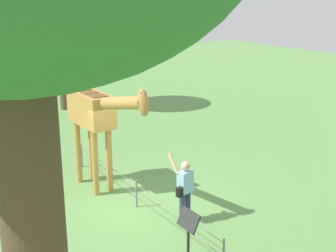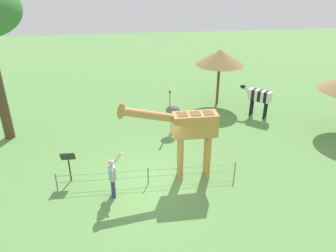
# 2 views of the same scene
# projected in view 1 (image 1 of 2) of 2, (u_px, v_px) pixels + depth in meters

# --- Properties ---
(ground_plane) EXTENTS (60.00, 60.00, 0.00)m
(ground_plane) POSITION_uv_depth(u_px,v_px,m) (135.00, 207.00, 12.27)
(ground_plane) COLOR #60934C
(giraffe) EXTENTS (3.81, 0.73, 3.41)m
(giraffe) POSITION_uv_depth(u_px,v_px,m) (96.00, 115.00, 12.72)
(giraffe) COLOR #BC8942
(giraffe) RESTS_ON ground_plane
(visitor) EXTENTS (0.58, 0.57, 1.75)m
(visitor) POSITION_uv_depth(u_px,v_px,m) (185.00, 188.00, 11.31)
(visitor) COLOR navy
(visitor) RESTS_ON ground_plane
(info_sign) EXTENTS (0.56, 0.21, 1.32)m
(info_sign) POSITION_uv_depth(u_px,v_px,m) (188.00, 228.00, 9.30)
(info_sign) COLOR black
(info_sign) RESTS_ON ground_plane
(wire_fence) EXTENTS (7.05, 0.05, 0.75)m
(wire_fence) POSITION_uv_depth(u_px,v_px,m) (136.00, 193.00, 12.20)
(wire_fence) COLOR slate
(wire_fence) RESTS_ON ground_plane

